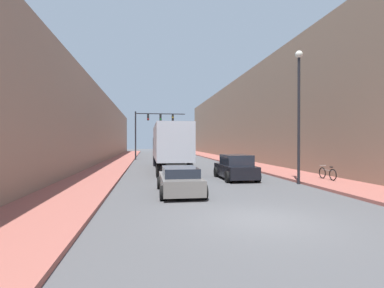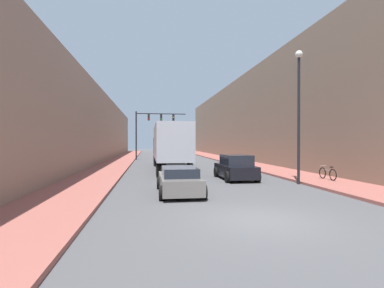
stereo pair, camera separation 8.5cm
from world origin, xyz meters
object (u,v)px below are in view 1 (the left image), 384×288
Objects in this scene: parked_bicycle at (327,173)px; traffic_signal_gantry at (149,125)px; street_lamp at (299,100)px; suv_car at (236,168)px; sedan_car at (180,181)px; semi_truck at (169,145)px.

traffic_signal_gantry is at bearing 113.20° from parked_bicycle.
street_lamp reaches higher than parked_bicycle.
suv_car is 5.72m from parked_bicycle.
semi_truck is at bearing 88.35° from sedan_car.
traffic_signal_gantry is (-1.33, 28.40, 4.24)m from sedan_car.
street_lamp reaches higher than sedan_car.
suv_car is (4.28, 4.91, 0.14)m from sedan_car.
parked_bicycle is (9.27, -9.22, -1.71)m from semi_truck.
traffic_signal_gantry is 28.13m from parked_bicycle.
semi_truck is at bearing 135.14° from parked_bicycle.
semi_truck is 16.62m from traffic_signal_gantry.
traffic_signal_gantry is at bearing 103.43° from suv_car.
traffic_signal_gantry is (-1.68, 16.32, 2.64)m from semi_truck.
street_lamp is (3.06, -2.70, 4.19)m from suv_car.
semi_truck is 1.89× the size of traffic_signal_gantry.
traffic_signal_gantry reaches higher than parked_bicycle.
traffic_signal_gantry reaches higher than sedan_car.
parked_bicycle is at bearing 16.52° from sedan_car.
street_lamp is 5.03m from parked_bicycle.
semi_truck reaches higher than sedan_car.
street_lamp reaches higher than suv_car.
parked_bicycle is at bearing 15.86° from street_lamp.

